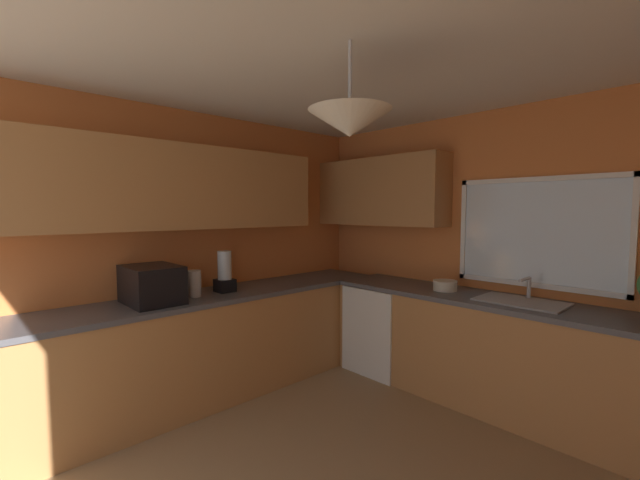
% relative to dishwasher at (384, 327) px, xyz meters
% --- Properties ---
extents(room_shell, '(4.06, 4.05, 2.54)m').
position_rel_dishwasher_xyz_m(room_shell, '(0.60, -1.17, 1.29)').
color(room_shell, '#D17238').
rests_on(room_shell, ground_plane).
extents(counter_run_left, '(0.65, 3.66, 0.89)m').
position_rel_dishwasher_xyz_m(counter_run_left, '(-0.66, -1.62, 0.02)').
color(counter_run_left, '#AD7542').
rests_on(counter_run_left, ground_plane).
extents(counter_run_back, '(3.15, 0.65, 0.89)m').
position_rel_dishwasher_xyz_m(counter_run_back, '(1.21, 0.03, 0.02)').
color(counter_run_back, '#AD7542').
rests_on(counter_run_back, ground_plane).
extents(dishwasher, '(0.60, 0.60, 0.85)m').
position_rel_dishwasher_xyz_m(dishwasher, '(0.00, 0.00, 0.00)').
color(dishwasher, white).
rests_on(dishwasher, ground_plane).
extents(microwave, '(0.48, 0.36, 0.29)m').
position_rel_dishwasher_xyz_m(microwave, '(-0.66, -2.05, 0.61)').
color(microwave, black).
rests_on(microwave, counter_run_left).
extents(kettle, '(0.11, 0.11, 0.22)m').
position_rel_dishwasher_xyz_m(kettle, '(-0.64, -1.72, 0.58)').
color(kettle, '#B7B7BC').
rests_on(kettle, counter_run_left).
extents(sink_assembly, '(0.62, 0.40, 0.19)m').
position_rel_dishwasher_xyz_m(sink_assembly, '(1.29, 0.04, 0.48)').
color(sink_assembly, '#9EA0A5').
rests_on(sink_assembly, counter_run_back).
extents(bowl, '(0.21, 0.21, 0.09)m').
position_rel_dishwasher_xyz_m(bowl, '(0.65, 0.03, 0.51)').
color(bowl, beige).
rests_on(bowl, counter_run_back).
extents(blender_appliance, '(0.15, 0.15, 0.36)m').
position_rel_dishwasher_xyz_m(blender_appliance, '(-0.66, -1.42, 0.63)').
color(blender_appliance, black).
rests_on(blender_appliance, counter_run_left).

